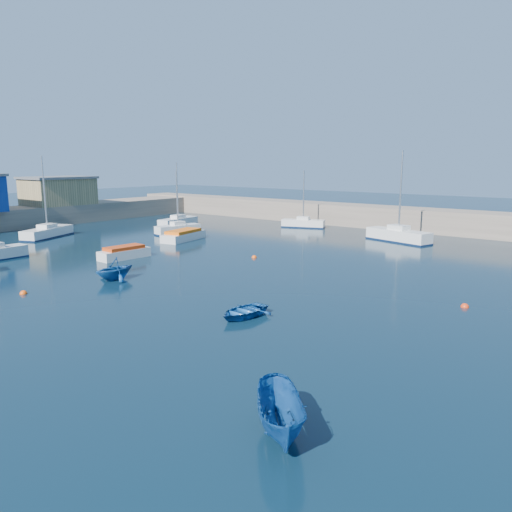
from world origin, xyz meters
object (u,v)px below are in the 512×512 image
Objects in this scene: sailboat_5 at (303,223)px; dinghy_right at (281,415)px; sailboat_3 at (178,229)px; dinghy_left at (114,269)px; brick_shed_a at (58,192)px; motorboat_2 at (183,235)px; dinghy_center at (243,311)px; sailboat_6 at (398,235)px; sailboat_2 at (47,232)px; sailboat_4 at (178,221)px; motorboat_1 at (124,253)px.

sailboat_5 is 47.99m from dinghy_right.
dinghy_left is at bearing -42.78° from sailboat_3.
brick_shed_a is 1.40× the size of motorboat_2.
motorboat_2 is at bearing 146.40° from dinghy_center.
sailboat_5 reaches higher than dinghy_right.
brick_shed_a is at bearing 155.68° from dinghy_left.
sailboat_6 reaches higher than motorboat_2.
sailboat_2 reaches higher than dinghy_left.
sailboat_2 is 1.23× the size of sailboat_5.
motorboat_2 is (-4.10, -16.33, -0.02)m from sailboat_5.
brick_shed_a reaches higher than dinghy_center.
sailboat_3 is 4.99m from motorboat_2.
sailboat_3 is 15.65m from sailboat_5.
dinghy_right is at bearing -167.78° from sailboat_5.
dinghy_left is (9.05, -15.10, 0.25)m from motorboat_2.
motorboat_2 is (9.15, -7.78, -0.04)m from sailboat_4.
sailboat_4 is 27.42m from sailboat_6.
sailboat_2 is 45.79m from dinghy_right.
motorboat_2 is (4.02, -2.96, -0.03)m from sailboat_3.
sailboat_4 reaches higher than sailboat_5.
brick_shed_a is 1.01× the size of sailboat_4.
dinghy_left is at bearing -42.49° from sailboat_2.
sailboat_3 is 0.77× the size of sailboat_6.
brick_shed_a is 32.53m from sailboat_5.
sailboat_4 is 2.67× the size of dinghy_left.
motorboat_2 is at bearing 98.30° from dinghy_right.
sailboat_3 is at bearing 122.34° from motorboat_1.
sailboat_6 is at bearing 25.13° from motorboat_2.
motorboat_1 is 0.78× the size of motorboat_2.
sailboat_2 reaches higher than brick_shed_a.
motorboat_1 is at bearing 158.08° from sailboat_5.
sailboat_5 is at bearing 99.66° from dinghy_left.
sailboat_6 is 3.09× the size of dinghy_left.
dinghy_center is (21.42, -16.04, -0.21)m from motorboat_2.
motorboat_2 is at bearing -25.02° from sailboat_3.
motorboat_1 is (-0.87, -26.22, -0.04)m from sailboat_5.
sailboat_2 is 2.85× the size of dinghy_center.
sailboat_6 is at bearing 60.59° from motorboat_1.
brick_shed_a is at bearing 122.57° from sailboat_6.
sailboat_6 reaches higher than motorboat_1.
sailboat_3 is 1.93× the size of dinghy_right.
sailboat_4 is 29.24m from dinghy_left.
sailboat_4 is 1.39× the size of motorboat_2.
sailboat_6 is 1.60× the size of motorboat_2.
dinghy_left is 0.81× the size of dinghy_right.
dinghy_right is at bearing -41.49° from dinghy_center.
sailboat_5 is (17.07, 23.99, -0.03)m from sailboat_2.
sailboat_2 is 37.05m from sailboat_6.
sailboat_2 is 2.38× the size of dinghy_right.
sailboat_5 is at bearing 92.18° from sailboat_6.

